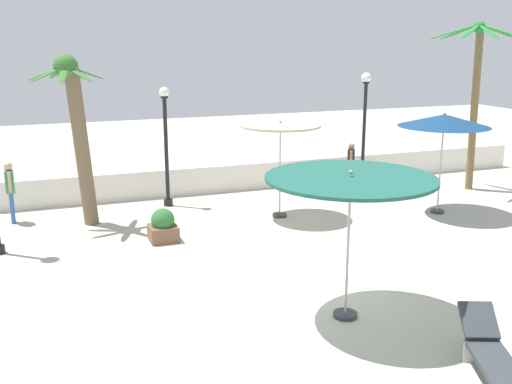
% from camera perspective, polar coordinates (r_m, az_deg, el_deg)
% --- Properties ---
extents(ground_plane, '(56.00, 56.00, 0.00)m').
position_cam_1_polar(ground_plane, '(12.34, 4.93, -9.60)').
color(ground_plane, beige).
extents(boundary_wall, '(25.20, 0.30, 0.90)m').
position_cam_1_polar(boundary_wall, '(19.92, -5.60, 1.11)').
color(boundary_wall, silver).
rests_on(boundary_wall, ground_plane).
extents(patio_umbrella_0, '(3.02, 3.02, 2.79)m').
position_cam_1_polar(patio_umbrella_0, '(10.61, 8.98, 0.84)').
color(patio_umbrella_0, '#333338').
rests_on(patio_umbrella_0, ground_plane).
extents(patio_umbrella_1, '(2.61, 2.61, 2.98)m').
position_cam_1_polar(patio_umbrella_1, '(18.03, 17.47, 6.47)').
color(patio_umbrella_1, '#333338').
rests_on(patio_umbrella_1, ground_plane).
extents(patio_umbrella_2, '(2.26, 2.26, 2.79)m').
position_cam_1_polar(patio_umbrella_2, '(16.86, 2.34, 5.87)').
color(patio_umbrella_2, '#333338').
rests_on(patio_umbrella_2, ground_plane).
extents(palm_tree_0, '(2.95, 3.04, 5.56)m').
position_cam_1_polar(palm_tree_0, '(21.25, 20.20, 9.83)').
color(palm_tree_0, brown).
rests_on(palm_tree_0, ground_plane).
extents(palm_tree_1, '(2.00, 1.99, 4.64)m').
position_cam_1_polar(palm_tree_1, '(16.72, -16.72, 6.43)').
color(palm_tree_1, brown).
rests_on(palm_tree_1, ground_plane).
extents(lamp_post_0, '(0.30, 0.30, 3.63)m').
position_cam_1_polar(lamp_post_0, '(18.28, -8.56, 4.73)').
color(lamp_post_0, black).
rests_on(lamp_post_0, ground_plane).
extents(lamp_post_2, '(0.34, 0.34, 3.89)m').
position_cam_1_polar(lamp_post_2, '(21.26, 10.28, 6.80)').
color(lamp_post_2, black).
rests_on(lamp_post_2, ground_plane).
extents(lounge_chair_0, '(1.22, 1.94, 0.84)m').
position_cam_1_polar(lounge_chair_0, '(10.03, 21.48, -14.05)').
color(lounge_chair_0, '#B7B7BC').
rests_on(lounge_chair_0, ground_plane).
extents(guest_0, '(0.38, 0.50, 1.60)m').
position_cam_1_polar(guest_0, '(20.57, 9.01, 2.88)').
color(guest_0, '#3359B2').
rests_on(guest_0, ground_plane).
extents(guest_1, '(0.26, 0.56, 1.74)m').
position_cam_1_polar(guest_1, '(17.86, -22.37, 0.52)').
color(guest_1, '#3359B2').
rests_on(guest_1, ground_plane).
extents(planter, '(0.70, 0.70, 0.85)m').
position_cam_1_polar(planter, '(15.41, -8.84, -3.24)').
color(planter, brown).
rests_on(planter, ground_plane).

